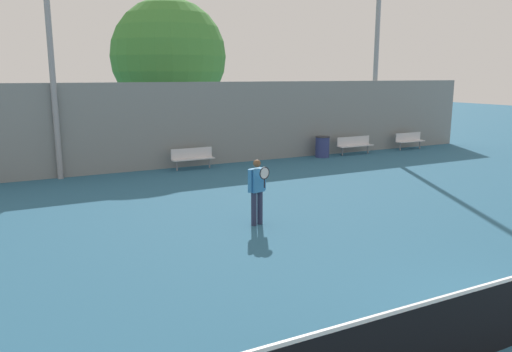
# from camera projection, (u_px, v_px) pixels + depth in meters

# --- Properties ---
(tennis_player) EXTENTS (0.55, 0.46, 1.66)m
(tennis_player) POSITION_uv_depth(u_px,v_px,m) (257.00, 188.00, 12.35)
(tennis_player) COLOR #282D47
(tennis_player) RESTS_ON ground_plane
(bench_courtside_near) EXTENTS (1.88, 0.40, 0.83)m
(bench_courtside_near) POSITION_uv_depth(u_px,v_px,m) (354.00, 144.00, 23.59)
(bench_courtside_near) COLOR silver
(bench_courtside_near) RESTS_ON ground_plane
(bench_courtside_far) EXTENTS (1.72, 0.40, 0.83)m
(bench_courtside_far) POSITION_uv_depth(u_px,v_px,m) (193.00, 156.00, 19.89)
(bench_courtside_far) COLOR silver
(bench_courtside_far) RESTS_ON ground_plane
(bench_by_gate) EXTENTS (1.64, 0.40, 0.83)m
(bench_by_gate) POSITION_uv_depth(u_px,v_px,m) (409.00, 139.00, 25.18)
(bench_by_gate) COLOR silver
(bench_by_gate) RESTS_ON ground_plane
(light_pole_near_left) EXTENTS (0.90, 0.60, 12.10)m
(light_pole_near_left) POSITION_uv_depth(u_px,v_px,m) (379.00, 3.00, 23.95)
(light_pole_near_left) COLOR #939399
(light_pole_near_left) RESTS_ON ground_plane
(light_pole_far_right) EXTENTS (0.90, 0.60, 9.77)m
(light_pole_far_right) POSITION_uv_depth(u_px,v_px,m) (47.00, 2.00, 16.89)
(light_pole_far_right) COLOR #939399
(light_pole_far_right) RESTS_ON ground_plane
(trash_bin) EXTENTS (0.67, 0.67, 0.95)m
(trash_bin) POSITION_uv_depth(u_px,v_px,m) (322.00, 147.00, 22.78)
(trash_bin) COLOR navy
(trash_bin) RESTS_ON ground_plane
(back_fence) EXTENTS (30.49, 0.06, 3.42)m
(back_fence) POSITION_uv_depth(u_px,v_px,m) (185.00, 125.00, 20.14)
(back_fence) COLOR gray
(back_fence) RESTS_ON ground_plane
(tree_green_tall) EXTENTS (5.74, 5.74, 7.47)m
(tree_green_tall) POSITION_uv_depth(u_px,v_px,m) (169.00, 57.00, 25.00)
(tree_green_tall) COLOR brown
(tree_green_tall) RESTS_ON ground_plane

